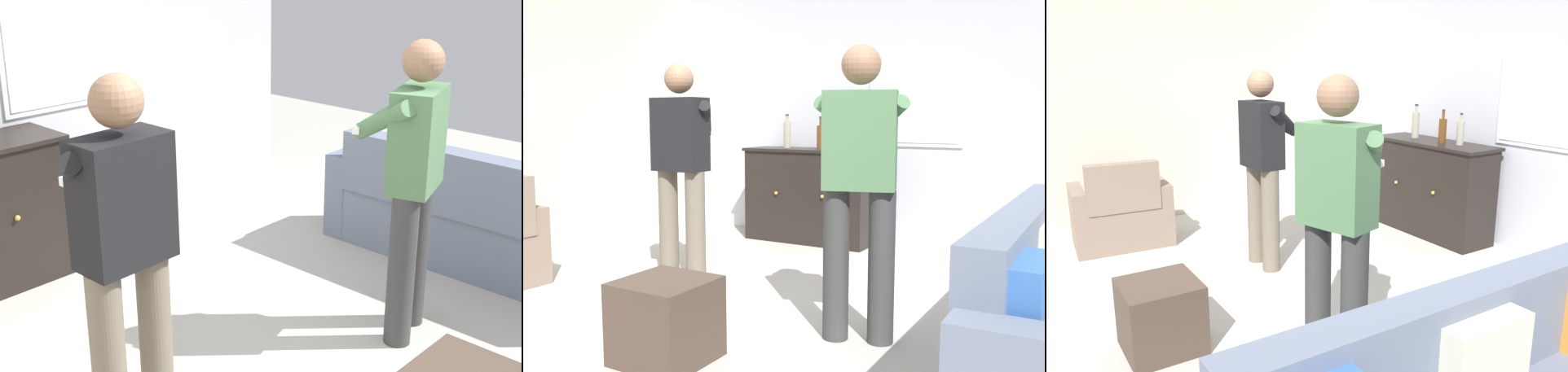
{
  "view_description": "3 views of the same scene",
  "coord_description": "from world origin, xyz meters",
  "views": [
    {
      "loc": [
        -2.35,
        -1.87,
        2.19
      ],
      "look_at": [
        0.14,
        0.44,
        1.0
      ],
      "focal_mm": 50.0,
      "sensor_mm": 36.0,
      "label": 1
    },
    {
      "loc": [
        2.18,
        -2.97,
        1.28
      ],
      "look_at": [
        0.23,
        0.37,
        0.82
      ],
      "focal_mm": 40.0,
      "sensor_mm": 36.0,
      "label": 2
    },
    {
      "loc": [
        3.04,
        -1.49,
        1.73
      ],
      "look_at": [
        -0.03,
        0.44,
        0.85
      ],
      "focal_mm": 35.0,
      "sensor_mm": 36.0,
      "label": 3
    }
  ],
  "objects": [
    {
      "name": "person_standing_right",
      "position": [
        0.91,
        0.04,
        0.94
      ],
      "size": [
        0.53,
        0.52,
        1.68
      ],
      "color": "#383838",
      "rests_on": "ground"
    },
    {
      "name": "ottoman",
      "position": [
        0.15,
        -0.73,
        0.22
      ],
      "size": [
        0.45,
        0.45,
        0.44
      ],
      "primitive_type": "cube",
      "color": "#47382D",
      "rests_on": "ground"
    },
    {
      "name": "bottle_liquor_amber",
      "position": [
        -0.46,
        2.29,
        1.09
      ],
      "size": [
        0.08,
        0.08,
        0.33
      ],
      "color": "#593314",
      "rests_on": "sideboard_cabinet"
    },
    {
      "name": "bottle_wine_green",
      "position": [
        -0.28,
        2.34,
        1.08
      ],
      "size": [
        0.07,
        0.07,
        0.3
      ],
      "color": "gray",
      "rests_on": "sideboard_cabinet"
    },
    {
      "name": "armchair",
      "position": [
        -1.91,
        -0.5,
        0.29
      ],
      "size": [
        0.69,
        0.92,
        0.85
      ],
      "color": "#7F6B5B",
      "rests_on": "ground"
    },
    {
      "name": "ground",
      "position": [
        0.0,
        0.0,
        0.0
      ],
      "size": [
        10.4,
        10.4,
        0.0
      ],
      "primitive_type": "plane",
      "color": "#B2ADA3"
    },
    {
      "name": "bottle_spirits_clear",
      "position": [
        -0.87,
        2.32,
        1.11
      ],
      "size": [
        0.07,
        0.07,
        0.35
      ],
      "color": "gray",
      "rests_on": "sideboard_cabinet"
    },
    {
      "name": "wall_side_left",
      "position": [
        -2.66,
        0.0,
        1.4
      ],
      "size": [
        0.12,
        5.2,
        2.8
      ],
      "primitive_type": "cube",
      "color": "beige",
      "rests_on": "ground"
    },
    {
      "name": "sideboard_cabinet",
      "position": [
        -0.59,
        2.3,
        0.49
      ],
      "size": [
        1.35,
        0.49,
        0.97
      ],
      "color": "black",
      "rests_on": "ground"
    },
    {
      "name": "person_standing_left",
      "position": [
        -0.71,
        0.43,
        0.94
      ],
      "size": [
        0.56,
        0.48,
        1.68
      ],
      "color": "#6B6051",
      "rests_on": "ground"
    },
    {
      "name": "wall_back_with_window",
      "position": [
        0.01,
        2.66,
        1.4
      ],
      "size": [
        5.2,
        0.15,
        2.8
      ],
      "color": "silver",
      "rests_on": "ground"
    }
  ]
}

